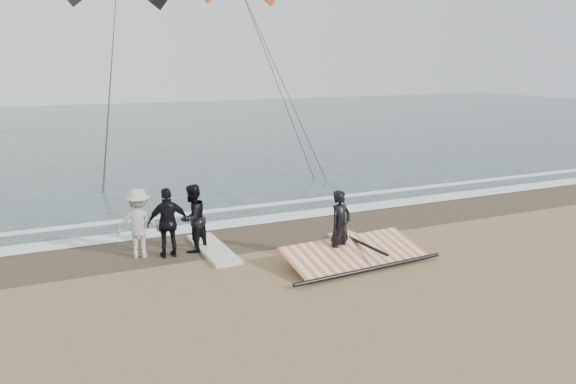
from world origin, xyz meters
name	(u,v)px	position (x,y,z in m)	size (l,w,h in m)	color
ground	(367,283)	(0.00, 0.00, 0.00)	(120.00, 120.00, 0.00)	#8C704C
sea	(131,129)	(0.00, 33.00, 0.01)	(120.00, 54.00, 0.02)	#233838
wet_sand	(287,231)	(0.00, 4.50, 0.01)	(120.00, 2.80, 0.01)	#4C3D2B
foam_near	(269,219)	(0.00, 5.90, 0.03)	(120.00, 0.90, 0.01)	white
foam_far	(251,207)	(0.00, 7.60, 0.03)	(120.00, 0.45, 0.01)	white
man_main	(340,226)	(0.19, 1.61, 0.93)	(0.68, 0.44, 1.85)	black
board_white	(368,246)	(1.41, 2.16, 0.05)	(0.76, 2.73, 0.11)	silver
board_cream	(213,249)	(-2.59, 3.66, 0.06)	(0.71, 2.67, 0.11)	silver
trio_cluster	(164,222)	(-3.83, 3.87, 0.93)	(2.65, 1.19, 1.86)	black
sail_rig	(349,254)	(0.36, 1.42, 0.19)	(4.29, 1.97, 0.50)	black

